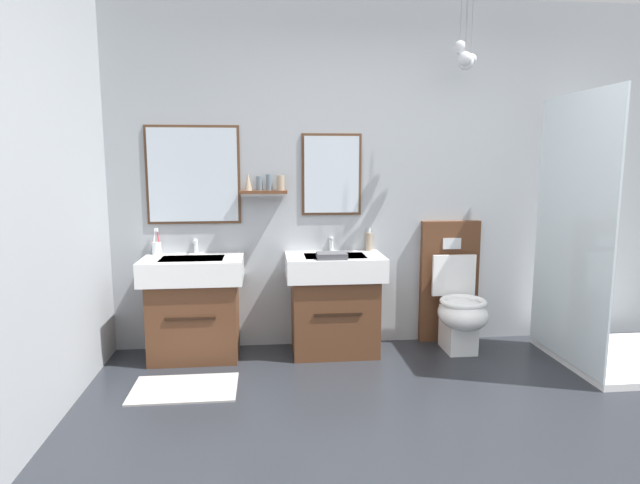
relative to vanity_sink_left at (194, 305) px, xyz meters
name	(u,v)px	position (x,y,z in m)	size (l,w,h in m)	color
wall_back	(385,176)	(1.51, 0.27, 0.95)	(4.59, 0.51, 2.72)	#999EA3
bath_mat	(185,389)	(0.00, -0.60, -0.40)	(0.68, 0.44, 0.01)	#9E9993
vanity_sink_left	(194,305)	(0.00, 0.00, 0.00)	(0.74, 0.49, 0.77)	#56331E
tap_on_left_sink	(195,244)	(0.00, 0.18, 0.43)	(0.03, 0.13, 0.11)	silver
vanity_sink_right	(334,301)	(1.06, 0.00, 0.00)	(0.74, 0.49, 0.77)	#56331E
tap_on_right_sink	(332,242)	(1.06, 0.18, 0.43)	(0.03, 0.13, 0.11)	silver
toilet	(456,301)	(2.04, 0.01, -0.03)	(0.48, 0.62, 1.00)	#56331E
toothbrush_cup	(157,247)	(-0.29, 0.17, 0.42)	(0.07, 0.07, 0.20)	silver
soap_dispenser	(369,241)	(1.37, 0.18, 0.44)	(0.06, 0.06, 0.18)	gray
folded_hand_towel	(332,256)	(1.02, -0.15, 0.38)	(0.22, 0.16, 0.04)	#47474C
shower_tray	(605,310)	(3.00, -0.44, -0.01)	(0.97, 0.96, 1.95)	white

